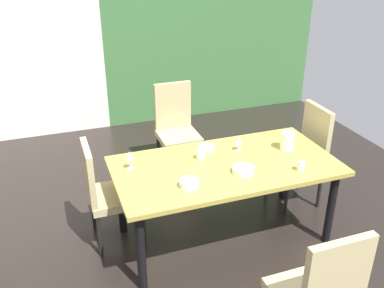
% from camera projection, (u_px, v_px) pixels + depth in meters
% --- Properties ---
extents(ground_plane, '(6.02, 6.04, 0.02)m').
position_uv_depth(ground_plane, '(190.00, 249.00, 3.78)').
color(ground_plane, black).
extents(garden_window_panel, '(3.20, 0.10, 2.56)m').
position_uv_depth(garden_window_panel, '(213.00, 29.00, 6.15)').
color(garden_window_panel, '#3B6D39').
rests_on(garden_window_panel, ground_plane).
extents(dining_table, '(1.89, 0.96, 0.75)m').
position_uv_depth(dining_table, '(225.00, 172.00, 3.63)').
color(dining_table, '#AE9741').
rests_on(dining_table, ground_plane).
extents(chair_right_far, '(0.44, 0.44, 1.02)m').
position_uv_depth(chair_right_far, '(304.00, 152.00, 4.24)').
color(chair_right_far, tan).
rests_on(chair_right_far, ground_plane).
extents(chair_left_far, '(0.45, 0.44, 0.95)m').
position_uv_depth(chair_left_far, '(105.00, 190.00, 3.65)').
color(chair_left_far, tan).
rests_on(chair_left_far, ground_plane).
extents(chair_head_far, '(0.44, 0.45, 1.02)m').
position_uv_depth(chair_head_far, '(176.00, 126.00, 4.83)').
color(chair_head_far, tan).
rests_on(chair_head_far, ground_plane).
extents(wine_glass_south, '(0.06, 0.06, 0.14)m').
position_uv_depth(wine_glass_south, '(239.00, 141.00, 3.79)').
color(wine_glass_south, silver).
rests_on(wine_glass_south, dining_table).
extents(wine_glass_right, '(0.07, 0.07, 0.16)m').
position_uv_depth(wine_glass_right, '(129.00, 156.00, 3.48)').
color(wine_glass_right, silver).
rests_on(wine_glass_right, dining_table).
extents(serving_bowl_rear, '(0.15, 0.15, 0.04)m').
position_uv_depth(serving_bowl_rear, '(206.00, 148.00, 3.84)').
color(serving_bowl_rear, beige).
rests_on(serving_bowl_rear, dining_table).
extents(serving_bowl_west, '(0.18, 0.18, 0.05)m').
position_uv_depth(serving_bowl_west, '(243.00, 170.00, 3.45)').
color(serving_bowl_west, white).
rests_on(serving_bowl_west, dining_table).
extents(serving_bowl_north, '(0.15, 0.15, 0.05)m').
position_uv_depth(serving_bowl_north, '(189.00, 183.00, 3.27)').
color(serving_bowl_north, silver).
rests_on(serving_bowl_north, dining_table).
extents(cup_near_window, '(0.07, 0.07, 0.09)m').
position_uv_depth(cup_near_window, '(201.00, 154.00, 3.66)').
color(cup_near_window, white).
rests_on(cup_near_window, dining_table).
extents(cup_center, '(0.06, 0.06, 0.08)m').
position_uv_depth(cup_center, '(301.00, 166.00, 3.48)').
color(cup_center, '#F2E8CE').
rests_on(cup_center, dining_table).
extents(pitcher_near_shelf, '(0.14, 0.12, 0.17)m').
position_uv_depth(pitcher_near_shelf, '(287.00, 141.00, 3.81)').
color(pitcher_near_shelf, '#E8EDCB').
rests_on(pitcher_near_shelf, dining_table).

